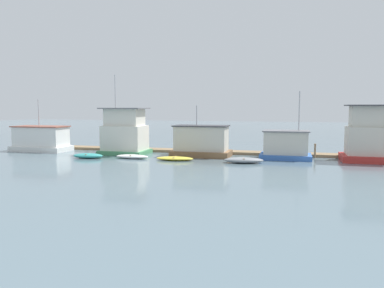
{
  "coord_description": "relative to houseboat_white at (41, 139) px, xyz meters",
  "views": [
    {
      "loc": [
        10.29,
        -39.53,
        5.36
      ],
      "look_at": [
        0.0,
        -1.0,
        1.4
      ],
      "focal_mm": 35.0,
      "sensor_mm": 36.0,
      "label": 1
    }
  ],
  "objects": [
    {
      "name": "dock_walkway",
      "position": [
        19.23,
        3.38,
        -1.31
      ],
      "size": [
        51.0,
        2.12,
        0.3
      ],
      "primitive_type": "cube",
      "color": "#846B4C",
      "rests_on": "ground_plane"
    },
    {
      "name": "houseboat_blue",
      "position": [
        28.97,
        0.59,
        -0.07
      ],
      "size": [
        5.18,
        3.67,
        6.96
      ],
      "color": "#3866B7",
      "rests_on": "ground_plane"
    },
    {
      "name": "mooring_post_far_right",
      "position": [
        18.94,
        2.07,
        -0.78
      ],
      "size": [
        0.31,
        0.31,
        1.36
      ],
      "primitive_type": "cylinder",
      "color": "#846B4C",
      "rests_on": "ground_plane"
    },
    {
      "name": "dinghy_teal",
      "position": [
        8.93,
        -4.36,
        -1.2
      ],
      "size": [
        3.34,
        1.87,
        0.52
      ],
      "color": "teal",
      "rests_on": "ground_plane"
    },
    {
      "name": "dinghy_yellow",
      "position": [
        18.22,
        -3.58,
        -1.26
      ],
      "size": [
        3.91,
        1.8,
        0.39
      ],
      "color": "yellow",
      "rests_on": "ground_plane"
    },
    {
      "name": "dinghy_grey",
      "position": [
        25.15,
        -3.56,
        -1.18
      ],
      "size": [
        3.94,
        2.05,
        0.55
      ],
      "color": "gray",
      "rests_on": "ground_plane"
    },
    {
      "name": "mooring_post_near_right",
      "position": [
        35.58,
        2.07,
        -0.77
      ],
      "size": [
        0.32,
        0.32,
        1.37
      ],
      "primitive_type": "cylinder",
      "color": "brown",
      "rests_on": "ground_plane"
    },
    {
      "name": "ground_plane",
      "position": [
        19.23,
        0.4,
        -1.46
      ],
      "size": [
        200.0,
        200.0,
        0.0
      ],
      "primitive_type": "plane",
      "color": "slate"
    },
    {
      "name": "dinghy_white",
      "position": [
        13.52,
        -3.4,
        -1.25
      ],
      "size": [
        3.58,
        1.21,
        0.42
      ],
      "color": "white",
      "rests_on": "ground_plane"
    },
    {
      "name": "mooring_post_centre",
      "position": [
        31.96,
        2.07,
        -0.7
      ],
      "size": [
        0.2,
        0.2,
        1.5
      ],
      "primitive_type": "cylinder",
      "color": "#846B4C",
      "rests_on": "ground_plane"
    },
    {
      "name": "houseboat_brown",
      "position": [
        20.06,
        0.23,
        0.13
      ],
      "size": [
        6.35,
        3.57,
        5.51
      ],
      "color": "brown",
      "rests_on": "ground_plane"
    },
    {
      "name": "houseboat_white",
      "position": [
        0.0,
        0.0,
        0.0
      ],
      "size": [
        6.81,
        3.54,
        6.26
      ],
      "color": "white",
      "rests_on": "ground_plane"
    },
    {
      "name": "houseboat_red",
      "position": [
        37.54,
        0.69,
        1.0
      ],
      "size": [
        6.4,
        3.98,
        5.58
      ],
      "color": "red",
      "rests_on": "ground_plane"
    },
    {
      "name": "houseboat_green",
      "position": [
        11.13,
        -0.0,
        0.93
      ],
      "size": [
        5.2,
        3.99,
        8.98
      ],
      "color": "#4C9360",
      "rests_on": "ground_plane"
    }
  ]
}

